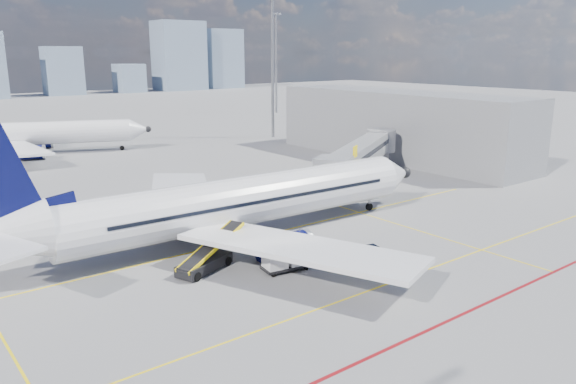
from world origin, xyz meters
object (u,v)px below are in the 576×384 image
Objects in this scene: main_aircraft at (228,205)px; belt_loader at (206,261)px; cargo_dolly at (286,257)px; second_aircraft at (27,134)px; baggage_tug at (375,256)px; ramp_worker at (359,258)px.

main_aircraft reaches higher than belt_loader.
second_aircraft is at bearing 101.46° from cargo_dolly.
baggage_tug is 0.64× the size of cargo_dolly.
baggage_tug is at bearing -61.01° from second_aircraft.
baggage_tug is 6.86m from cargo_dolly.
cargo_dolly reaches higher than ramp_worker.
baggage_tug is (5.81, -11.44, -2.50)m from main_aircraft.
cargo_dolly is 1.93× the size of ramp_worker.
cargo_dolly is 5.89m from belt_loader.
belt_loader is at bearing 150.87° from cargo_dolly.
ramp_worker is at bearing -163.62° from baggage_tug.
belt_loader is at bearing 74.24° from ramp_worker.
cargo_dolly is 0.55× the size of belt_loader.
second_aircraft is 59.65m from belt_loader.
cargo_dolly is 5.39m from ramp_worker.
second_aircraft is at bearing 28.29° from ramp_worker.
second_aircraft is at bearing 109.68° from baggage_tug.
main_aircraft reaches higher than baggage_tug.
ramp_worker is (6.42, -66.57, -2.26)m from second_aircraft.
ramp_worker is at bearing -29.01° from cargo_dolly.
baggage_tug is 1.23× the size of ramp_worker.
ramp_worker is (-1.82, -0.12, 0.24)m from baggage_tug.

